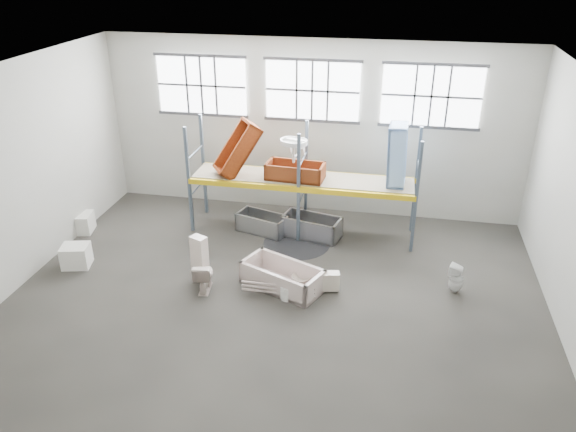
% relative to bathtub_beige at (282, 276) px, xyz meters
% --- Properties ---
extents(floor, '(12.00, 10.00, 0.10)m').
position_rel_bathtub_beige_xyz_m(floor, '(-0.04, -0.59, -0.33)').
color(floor, '#4A463F').
rests_on(floor, ground).
extents(ceiling, '(12.00, 10.00, 0.10)m').
position_rel_bathtub_beige_xyz_m(ceiling, '(-0.04, -0.59, 4.77)').
color(ceiling, silver).
rests_on(ceiling, ground).
extents(wall_back, '(12.00, 0.10, 5.00)m').
position_rel_bathtub_beige_xyz_m(wall_back, '(-0.04, 4.46, 2.22)').
color(wall_back, '#AEADA1').
rests_on(wall_back, ground).
extents(wall_front, '(12.00, 0.10, 5.00)m').
position_rel_bathtub_beige_xyz_m(wall_front, '(-0.04, -5.64, 2.22)').
color(wall_front, '#A1A196').
rests_on(wall_front, ground).
extents(wall_left, '(0.10, 10.00, 5.00)m').
position_rel_bathtub_beige_xyz_m(wall_left, '(-6.09, -0.59, 2.22)').
color(wall_left, '#9C9B90').
rests_on(wall_left, ground).
extents(window_left, '(2.60, 0.04, 1.60)m').
position_rel_bathtub_beige_xyz_m(window_left, '(-3.24, 4.35, 3.32)').
color(window_left, white).
rests_on(window_left, wall_back).
extents(window_mid, '(2.60, 0.04, 1.60)m').
position_rel_bathtub_beige_xyz_m(window_mid, '(-0.04, 4.35, 3.32)').
color(window_mid, white).
rests_on(window_mid, wall_back).
extents(window_right, '(2.60, 0.04, 1.60)m').
position_rel_bathtub_beige_xyz_m(window_right, '(3.16, 4.35, 3.32)').
color(window_right, white).
rests_on(window_right, wall_back).
extents(rack_upright_la, '(0.08, 0.08, 3.00)m').
position_rel_bathtub_beige_xyz_m(rack_upright_la, '(-3.04, 2.31, 1.22)').
color(rack_upright_la, slate).
rests_on(rack_upright_la, floor).
extents(rack_upright_lb, '(0.08, 0.08, 3.00)m').
position_rel_bathtub_beige_xyz_m(rack_upright_lb, '(-3.04, 3.51, 1.22)').
color(rack_upright_lb, slate).
rests_on(rack_upright_lb, floor).
extents(rack_upright_ma, '(0.08, 0.08, 3.00)m').
position_rel_bathtub_beige_xyz_m(rack_upright_ma, '(-0.04, 2.31, 1.22)').
color(rack_upright_ma, slate).
rests_on(rack_upright_ma, floor).
extents(rack_upright_mb, '(0.08, 0.08, 3.00)m').
position_rel_bathtub_beige_xyz_m(rack_upright_mb, '(-0.04, 3.51, 1.22)').
color(rack_upright_mb, slate).
rests_on(rack_upright_mb, floor).
extents(rack_upright_ra, '(0.08, 0.08, 3.00)m').
position_rel_bathtub_beige_xyz_m(rack_upright_ra, '(2.96, 2.31, 1.22)').
color(rack_upright_ra, slate).
rests_on(rack_upright_ra, floor).
extents(rack_upright_rb, '(0.08, 0.08, 3.00)m').
position_rel_bathtub_beige_xyz_m(rack_upright_rb, '(2.96, 3.51, 1.22)').
color(rack_upright_rb, slate).
rests_on(rack_upright_rb, floor).
extents(rack_beam_front, '(6.00, 0.10, 0.14)m').
position_rel_bathtub_beige_xyz_m(rack_beam_front, '(-0.04, 2.31, 1.22)').
color(rack_beam_front, yellow).
rests_on(rack_beam_front, floor).
extents(rack_beam_back, '(6.00, 0.10, 0.14)m').
position_rel_bathtub_beige_xyz_m(rack_beam_back, '(-0.04, 3.51, 1.22)').
color(rack_beam_back, yellow).
rests_on(rack_beam_back, floor).
extents(shelf_deck, '(5.90, 1.10, 0.03)m').
position_rel_bathtub_beige_xyz_m(shelf_deck, '(-0.04, 2.91, 1.30)').
color(shelf_deck, gray).
rests_on(shelf_deck, floor).
extents(wet_patch, '(1.80, 1.80, 0.00)m').
position_rel_bathtub_beige_xyz_m(wet_patch, '(-0.04, 2.11, -0.28)').
color(wet_patch, black).
rests_on(wet_patch, floor).
extents(bathtub_beige, '(2.08, 1.57, 0.55)m').
position_rel_bathtub_beige_xyz_m(bathtub_beige, '(0.00, 0.00, 0.00)').
color(bathtub_beige, beige).
rests_on(bathtub_beige, floor).
extents(cistern_spare, '(0.50, 0.31, 0.44)m').
position_rel_bathtub_beige_xyz_m(cistern_spare, '(1.10, 0.01, 0.00)').
color(cistern_spare, beige).
rests_on(cistern_spare, bathtub_beige).
extents(sink_in_tub, '(0.46, 0.46, 0.15)m').
position_rel_bathtub_beige_xyz_m(sink_in_tub, '(0.42, 0.15, -0.12)').
color(sink_in_tub, '#EFE1CC').
rests_on(sink_in_tub, bathtub_beige).
extents(toilet_beige, '(0.50, 0.77, 0.74)m').
position_rel_bathtub_beige_xyz_m(toilet_beige, '(-1.74, -0.46, 0.09)').
color(toilet_beige, beige).
rests_on(toilet_beige, floor).
extents(cistern_tall, '(0.44, 0.37, 1.15)m').
position_rel_bathtub_beige_xyz_m(cistern_tall, '(-1.97, -0.07, 0.30)').
color(cistern_tall, silver).
rests_on(cistern_tall, floor).
extents(toilet_white, '(0.41, 0.40, 0.71)m').
position_rel_bathtub_beige_xyz_m(toilet_white, '(3.95, 0.57, 0.08)').
color(toilet_white, white).
rests_on(toilet_white, floor).
extents(steel_tub_left, '(1.53, 1.04, 0.51)m').
position_rel_bathtub_beige_xyz_m(steel_tub_left, '(-1.11, 2.64, -0.02)').
color(steel_tub_left, '#B9BCC1').
rests_on(steel_tub_left, floor).
extents(steel_tub_right, '(1.69, 1.06, 0.57)m').
position_rel_bathtub_beige_xyz_m(steel_tub_right, '(0.27, 2.63, 0.01)').
color(steel_tub_right, '#B7B8BF').
rests_on(steel_tub_right, floor).
extents(rust_tub_flat, '(1.57, 0.82, 0.43)m').
position_rel_bathtub_beige_xyz_m(rust_tub_flat, '(-0.22, 2.78, 1.54)').
color(rust_tub_flat, maroon).
rests_on(rust_tub_flat, shelf_deck).
extents(rust_tub_tilted, '(1.47, 1.31, 1.55)m').
position_rel_bathtub_beige_xyz_m(rust_tub_tilted, '(-1.81, 2.87, 2.02)').
color(rust_tub_tilted, '#8C380E').
rests_on(rust_tub_tilted, shelf_deck).
extents(sink_on_shelf, '(0.84, 0.72, 0.65)m').
position_rel_bathtub_beige_xyz_m(sink_on_shelf, '(-0.26, 2.76, 1.82)').
color(sink_on_shelf, white).
rests_on(sink_on_shelf, rust_tub_flat).
extents(blue_tub_upright, '(0.54, 0.77, 1.61)m').
position_rel_bathtub_beige_xyz_m(blue_tub_upright, '(2.39, 2.93, 2.12)').
color(blue_tub_upright, '#94C0FA').
rests_on(blue_tub_upright, shelf_deck).
extents(bucket, '(0.29, 0.29, 0.33)m').
position_rel_bathtub_beige_xyz_m(bucket, '(0.20, -0.48, -0.11)').
color(bucket, white).
rests_on(bucket, floor).
extents(carton_near, '(0.76, 0.70, 0.56)m').
position_rel_bathtub_beige_xyz_m(carton_near, '(-5.21, -0.07, 0.00)').
color(carton_near, white).
rests_on(carton_near, floor).
extents(carton_far, '(0.75, 0.75, 0.53)m').
position_rel_bathtub_beige_xyz_m(carton_far, '(-6.08, 1.65, -0.01)').
color(carton_far, silver).
rests_on(carton_far, floor).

